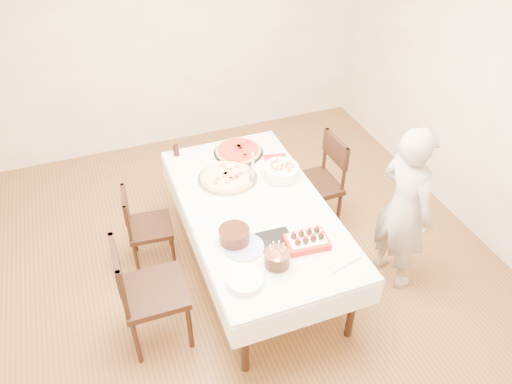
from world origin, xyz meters
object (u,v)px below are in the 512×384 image
object	(u,v)px
chair_left_savory	(150,227)
person	(404,209)
chair_left_dessert	(154,292)
chair_right_savory	(313,185)
layer_cake	(234,236)
pizza_pepperoni	(238,151)
taper_candle	(253,167)
birthday_cake	(277,255)
strawberry_box	(307,241)
pizza_white	(228,177)
cola_glass	(176,151)
pasta_bowl	(281,171)
dining_table	(256,239)

from	to	relation	value
chair_left_savory	person	world-z (taller)	person
chair_left_savory	chair_left_dessert	size ratio (longest dim) A/B	0.81
chair_right_savory	layer_cake	bearing A→B (deg)	-146.71
pizza_pepperoni	taper_candle	size ratio (longest dim) A/B	1.43
layer_cake	birthday_cake	size ratio (longest dim) A/B	1.59
taper_candle	strawberry_box	bearing A→B (deg)	-82.70
person	layer_cake	world-z (taller)	person
chair_right_savory	pizza_white	xyz separation A→B (m)	(-0.84, 0.05, 0.28)
chair_left_savory	person	distance (m)	2.20
pizza_pepperoni	cola_glass	world-z (taller)	cola_glass
pasta_bowl	strawberry_box	size ratio (longest dim) A/B	0.99
person	pizza_pepperoni	bearing A→B (deg)	28.16
dining_table	pizza_pepperoni	bearing A→B (deg)	81.35
chair_left_savory	person	bearing A→B (deg)	160.32
person	cola_glass	distance (m)	2.14
pasta_bowl	pizza_white	bearing A→B (deg)	163.78
chair_left_dessert	layer_cake	world-z (taller)	chair_left_dessert
taper_candle	layer_cake	xyz separation A→B (m)	(-0.39, -0.65, -0.11)
dining_table	taper_candle	xyz separation A→B (m)	(0.09, 0.32, 0.54)
birthday_cake	layer_cake	bearing A→B (deg)	122.16
chair_left_dessert	cola_glass	distance (m)	1.50
chair_left_dessert	pizza_white	distance (m)	1.23
dining_table	taper_candle	distance (m)	0.63
dining_table	chair_left_savory	distance (m)	0.95
pizza_white	layer_cake	distance (m)	0.80
person	chair_left_dessert	bearing A→B (deg)	77.95
layer_cake	strawberry_box	bearing A→B (deg)	-24.41
cola_glass	birthday_cake	world-z (taller)	birthday_cake
cola_glass	pasta_bowl	bearing A→B (deg)	-39.83
chair_left_savory	pizza_pepperoni	xyz separation A→B (m)	(0.97, 0.36, 0.36)
person	pasta_bowl	size ratio (longest dim) A/B	4.87
chair_left_savory	person	size ratio (longest dim) A/B	0.53
layer_cake	strawberry_box	xyz separation A→B (m)	(0.50, -0.23, -0.02)
pizza_pepperoni	chair_left_savory	bearing A→B (deg)	-159.35
chair_left_savory	chair_left_dessert	xyz separation A→B (m)	(-0.12, -0.84, 0.10)
pizza_pepperoni	cola_glass	size ratio (longest dim) A/B	4.53
layer_cake	birthday_cake	world-z (taller)	birthday_cake
birthday_cake	dining_table	bearing A→B (deg)	82.45
chair_right_savory	person	world-z (taller)	person
pasta_bowl	layer_cake	world-z (taller)	layer_cake
person	cola_glass	bearing A→B (deg)	37.34
person	birthday_cake	size ratio (longest dim) A/B	8.13
pizza_pepperoni	taper_candle	world-z (taller)	taper_candle
cola_glass	layer_cake	size ratio (longest dim) A/B	0.35
chair_left_savory	person	xyz separation A→B (m)	(1.97, -0.92, 0.36)
pasta_bowl	birthday_cake	xyz separation A→B (m)	(-0.44, -0.98, 0.04)
pizza_pepperoni	layer_cake	xyz separation A→B (m)	(-0.42, -1.14, 0.04)
cola_glass	strawberry_box	distance (m)	1.67
chair_right_savory	birthday_cake	size ratio (longest dim) A/B	5.16
cola_glass	dining_table	bearing A→B (deg)	-65.74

